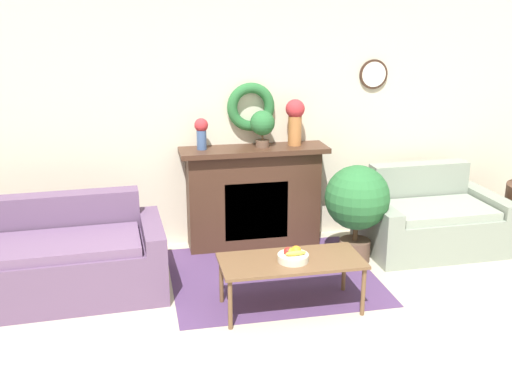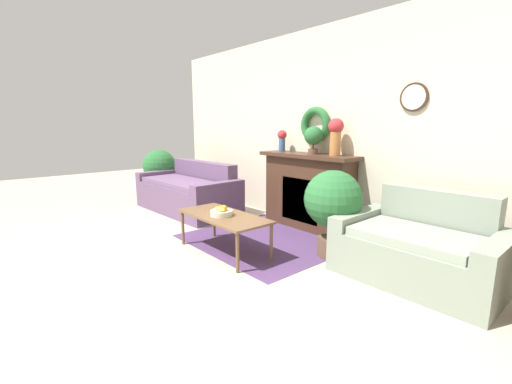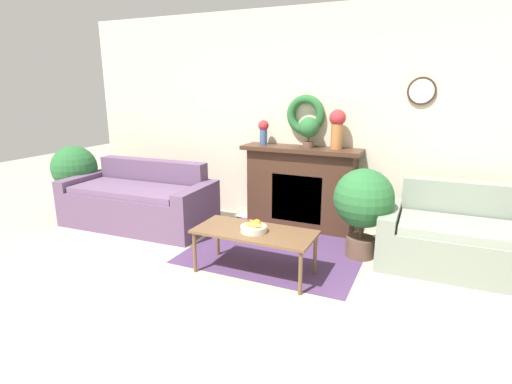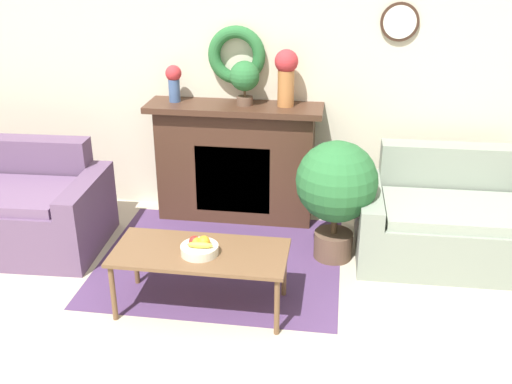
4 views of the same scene
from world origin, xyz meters
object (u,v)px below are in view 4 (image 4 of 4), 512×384
Objects in this scene: coffee_table at (200,256)px; vase_on_mantel_left at (174,81)px; fireplace at (236,162)px; fruit_bowl at (199,248)px; loveseat_right at (448,222)px; vase_on_mantel_right at (286,73)px; potted_plant_floor_by_loveseat at (336,187)px; potted_plant_on_mantel at (245,78)px.

coffee_table is 3.75× the size of vase_on_mantel_left.
fruit_bowl is (0.02, -1.47, -0.05)m from fireplace.
loveseat_right is 4.59× the size of vase_on_mantel_left.
potted_plant_floor_by_loveseat is at bearing -53.48° from vase_on_mantel_right.
vase_on_mantel_left is at bearing 180.00° from vase_on_mantel_right.
coffee_table is at bearing -89.29° from fireplace.
loveseat_right is 1.48× the size of potted_plant_floor_by_loveseat.
coffee_table is 1.67m from potted_plant_on_mantel.
potted_plant_on_mantel reaches higher than potted_plant_floor_by_loveseat.
fireplace is 1.08m from potted_plant_floor_by_loveseat.
vase_on_mantel_left is 0.61m from potted_plant_on_mantel.
fireplace is 4.05× the size of potted_plant_on_mantel.
vase_on_mantel_right is at bearing 3.38° from potted_plant_on_mantel.
fruit_bowl is 0.68× the size of potted_plant_on_mantel.
potted_plant_on_mantel reaches higher than fireplace.
fruit_bowl is at bearing -69.88° from vase_on_mantel_left.
coffee_table is at bearing -92.86° from potted_plant_on_mantel.
vase_on_mantel_left is (-0.54, 1.47, 0.74)m from fruit_bowl.
fireplace reaches higher than fruit_bowl.
potted_plant_floor_by_loveseat is at bearing -34.69° from fireplace.
fireplace reaches higher than coffee_table.
potted_plant_on_mantel reaches higher than loveseat_right.
fireplace is 5.96× the size of fruit_bowl.
loveseat_right is 3.87× the size of potted_plant_on_mantel.
fruit_bowl is (0.00, -0.03, 0.08)m from coffee_table.
potted_plant_on_mantel is (0.07, 1.42, 0.87)m from coffee_table.
loveseat_right is (1.77, -0.44, -0.24)m from fireplace.
potted_plant_floor_by_loveseat is at bearing 44.73° from fruit_bowl.
vase_on_mantel_right is (0.40, 1.47, 0.83)m from fruit_bowl.
coffee_table is 1.76m from vase_on_mantel_right.
fireplace is 4.79× the size of vase_on_mantel_left.
fireplace is at bearing 90.71° from coffee_table.
potted_plant_floor_by_loveseat is (1.40, -0.62, -0.62)m from vase_on_mantel_left.
coffee_table is 0.09m from fruit_bowl.
loveseat_right is at bearing -11.05° from vase_on_mantel_left.
fruit_bowl is at bearing -81.46° from coffee_table.
fireplace is 1.47m from fruit_bowl.
fireplace is at bearing 90.88° from fruit_bowl.
loveseat_right is at bearing 11.04° from potted_plant_floor_by_loveseat.
coffee_table is 1.21× the size of potted_plant_floor_by_loveseat.
fruit_bowl is (-1.74, -1.03, 0.19)m from loveseat_right.
coffee_table is at bearing -136.53° from potted_plant_floor_by_loveseat.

